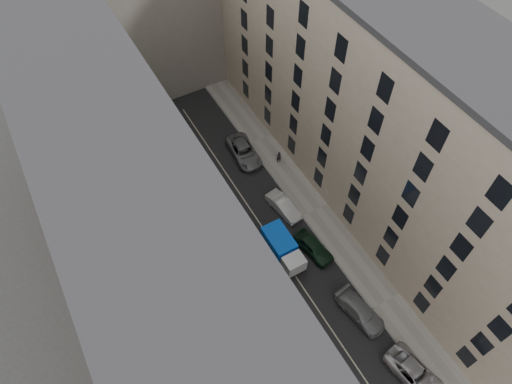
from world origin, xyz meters
TOP-DOWN VIEW (x-y plane):
  - ground at (0.00, 0.00)m, footprint 120.00×120.00m
  - road_surface at (0.00, 0.00)m, footprint 8.00×44.00m
  - sidewalk_left at (-5.50, 0.00)m, footprint 3.00×44.00m
  - sidewalk_right at (5.50, 0.00)m, footprint 3.00×44.00m
  - building_left at (-11.00, 0.00)m, footprint 8.00×44.00m
  - building_right at (11.00, 0.00)m, footprint 8.00×44.00m
  - building_endcap at (0.00, 28.00)m, footprint 18.00×12.00m
  - tarp_truck at (0.09, -2.69)m, footprint 2.04×4.98m
  - car_left_1 at (-2.80, -13.21)m, footprint 2.05×4.71m
  - car_left_2 at (-3.51, -7.80)m, footprint 2.25×4.76m
  - car_left_3 at (-2.80, -0.20)m, footprint 1.89×4.64m
  - car_left_4 at (-3.44, 5.40)m, footprint 1.96×4.49m
  - car_left_5 at (-3.60, 9.40)m, footprint 1.60×4.41m
  - car_right_0 at (3.39, -17.00)m, footprint 3.12×5.44m
  - car_right_1 at (2.80, -10.80)m, footprint 2.67×4.97m
  - car_right_2 at (2.80, -3.71)m, footprint 2.41×4.50m
  - car_right_3 at (2.80, 1.60)m, footprint 2.06×4.34m
  - car_right_4 at (2.80, 9.80)m, footprint 2.87×5.49m
  - tree_near at (-6.10, -11.38)m, footprint 4.62×4.24m
  - tree_mid at (-6.07, 4.11)m, footprint 5.41×5.16m
  - tree_far at (-6.19, 19.89)m, footprint 6.14×5.99m
  - lamp_post at (-5.80, -4.96)m, footprint 0.36×0.36m
  - pedestrian at (5.62, 7.19)m, footprint 0.62×0.47m

SIDE VIEW (x-z plane):
  - ground at x=0.00m, z-range 0.00..0.00m
  - road_surface at x=0.00m, z-range 0.00..0.02m
  - sidewalk_left at x=-5.50m, z-range 0.00..0.15m
  - sidewalk_right at x=5.50m, z-range 0.00..0.15m
  - car_left_2 at x=-3.51m, z-range 0.00..1.31m
  - car_left_3 at x=-2.80m, z-range 0.00..1.35m
  - car_right_1 at x=2.80m, z-range 0.00..1.37m
  - car_right_3 at x=2.80m, z-range 0.00..1.37m
  - car_right_0 at x=3.39m, z-range 0.00..1.43m
  - car_left_5 at x=-3.60m, z-range 0.00..1.44m
  - car_right_2 at x=2.80m, z-range 0.00..1.45m
  - car_right_4 at x=2.80m, z-range 0.00..1.48m
  - car_left_1 at x=-2.80m, z-range 0.00..1.51m
  - car_left_4 at x=-3.44m, z-range 0.00..1.51m
  - pedestrian at x=5.62m, z-range 0.15..1.66m
  - tarp_truck at x=0.09m, z-range 0.12..2.42m
  - lamp_post at x=-5.80m, z-range 0.87..6.65m
  - tree_near at x=-6.10m, z-range 1.65..9.73m
  - tree_far at x=-6.19m, z-range 1.41..10.23m
  - tree_mid at x=-6.07m, z-range 1.68..10.69m
  - building_endcap at x=0.00m, z-range 0.00..18.00m
  - building_left at x=-11.00m, z-range 0.00..20.00m
  - building_right at x=11.00m, z-range 0.00..20.00m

